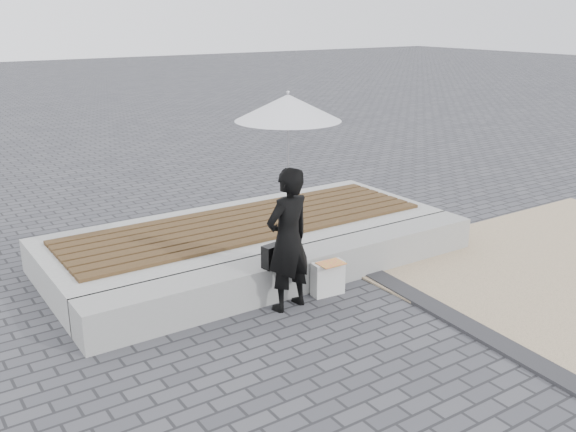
% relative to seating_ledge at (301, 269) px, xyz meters
% --- Properties ---
extents(ground, '(80.00, 80.00, 0.00)m').
position_rel_seating_ledge_xyz_m(ground, '(0.00, -1.60, -0.20)').
color(ground, '#45464A').
rests_on(ground, ground).
extents(edging_band, '(0.61, 5.20, 0.04)m').
position_rel_seating_ledge_xyz_m(edging_band, '(0.75, -2.10, -0.18)').
color(edging_band, '#2C2C2E').
rests_on(edging_band, ground).
extents(seating_ledge, '(5.00, 0.45, 0.40)m').
position_rel_seating_ledge_xyz_m(seating_ledge, '(0.00, 0.00, 0.00)').
color(seating_ledge, '#959691').
rests_on(seating_ledge, ground).
extents(timber_platform, '(5.00, 2.00, 0.40)m').
position_rel_seating_ledge_xyz_m(timber_platform, '(0.00, 1.20, 0.00)').
color(timber_platform, '#AEAFA9').
rests_on(timber_platform, ground).
extents(timber_decking, '(4.60, 1.40, 0.04)m').
position_rel_seating_ledge_xyz_m(timber_decking, '(0.00, 1.20, 0.22)').
color(timber_decking, brown).
rests_on(timber_decking, timber_platform).
extents(woman, '(0.60, 0.45, 1.50)m').
position_rel_seating_ledge_xyz_m(woman, '(-0.43, -0.37, 0.55)').
color(woman, black).
rests_on(woman, ground).
extents(parasol, '(1.02, 1.02, 1.31)m').
position_rel_seating_ledge_xyz_m(parasol, '(-0.43, -0.37, 1.88)').
color(parasol, '#B0B0B5').
rests_on(parasol, ground).
extents(handbag, '(0.36, 0.18, 0.24)m').
position_rel_seating_ledge_xyz_m(handbag, '(-0.43, -0.17, 0.32)').
color(handbag, black).
rests_on(handbag, seating_ledge).
extents(canvas_tote, '(0.37, 0.18, 0.37)m').
position_rel_seating_ledge_xyz_m(canvas_tote, '(0.11, -0.34, -0.01)').
color(canvas_tote, silver).
rests_on(canvas_tote, ground).
extents(magazine, '(0.28, 0.21, 0.01)m').
position_rel_seating_ledge_xyz_m(magazine, '(0.11, -0.39, 0.18)').
color(magazine, '#E9303F').
rests_on(magazine, canvas_tote).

